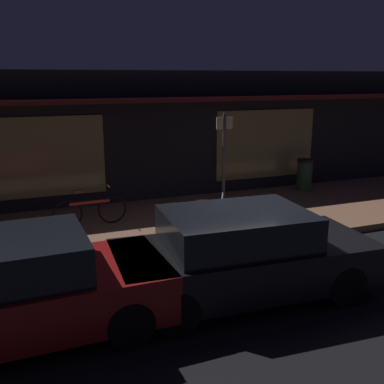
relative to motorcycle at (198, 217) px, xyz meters
name	(u,v)px	position (x,y,z in m)	size (l,w,h in m)	color
ground_plane	(249,272)	(0.38, -1.50, -0.65)	(60.00, 60.00, 0.00)	black
sidewalk_slab	(189,221)	(0.38, 1.50, -0.57)	(18.00, 4.00, 0.15)	#8C6047
storefront_building	(148,133)	(0.38, 4.89, 1.16)	(18.00, 3.30, 3.60)	black
motorcycle	(198,217)	(0.00, 0.00, 0.00)	(1.57, 0.92, 0.97)	black
bicycle_parked	(90,210)	(-1.90, 1.78, -0.14)	(1.66, 0.42, 0.91)	black
sign_post	(224,154)	(1.61, 2.21, 0.86)	(0.44, 0.09, 2.40)	#47474C
trash_bin	(305,175)	(4.57, 2.85, -0.03)	(0.48, 0.48, 0.93)	#2D4C33
parked_car_near	(10,290)	(-3.58, -2.22, 0.06)	(4.14, 1.85, 1.42)	black
parked_car_far	(242,255)	(-0.17, -2.24, 0.06)	(4.19, 1.99, 1.42)	black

